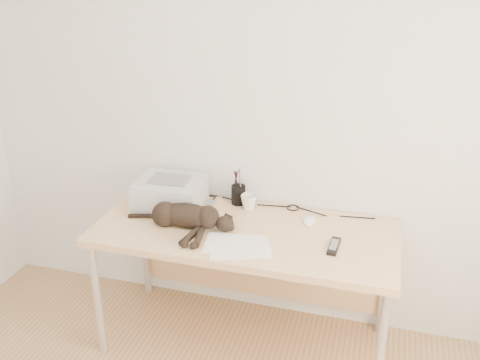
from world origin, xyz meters
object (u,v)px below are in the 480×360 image
(desk, at_px, (249,243))
(pen_cup, at_px, (238,194))
(printer, at_px, (170,193))
(mouse, at_px, (309,219))
(cat, at_px, (184,217))
(mug, at_px, (249,202))

(desk, height_order, pen_cup, pen_cup)
(printer, xyz_separation_m, mouse, (0.80, 0.03, -0.07))
(cat, relative_size, mouse, 5.39)
(desk, distance_m, cat, 0.40)
(printer, xyz_separation_m, pen_cup, (0.36, 0.14, -0.03))
(printer, bearing_deg, desk, -7.14)
(printer, xyz_separation_m, cat, (0.16, -0.21, -0.02))
(cat, distance_m, mouse, 0.68)
(printer, relative_size, mouse, 3.34)
(printer, distance_m, mug, 0.45)
(pen_cup, bearing_deg, desk, -59.57)
(mug, distance_m, mouse, 0.36)
(pen_cup, bearing_deg, mug, -33.92)
(mouse, bearing_deg, mug, 169.89)
(pen_cup, height_order, mouse, pen_cup)
(desk, xyz_separation_m, mouse, (0.31, 0.09, 0.15))
(cat, xyz_separation_m, pen_cup, (0.20, 0.35, -0.00))
(desk, xyz_separation_m, printer, (-0.48, 0.06, 0.22))
(printer, distance_m, mouse, 0.80)
(pen_cup, bearing_deg, cat, -119.44)
(desk, bearing_deg, mouse, 16.09)
(desk, distance_m, printer, 0.53)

